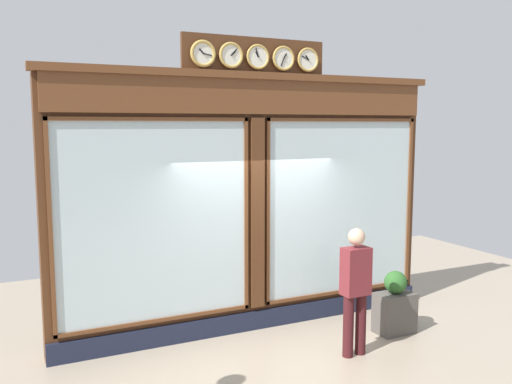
% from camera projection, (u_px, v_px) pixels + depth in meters
% --- Properties ---
extents(shop_facade, '(5.96, 0.42, 4.21)m').
position_uv_depth(shop_facade, '(252.00, 201.00, 7.93)').
color(shop_facade, '#4C2B16').
rests_on(shop_facade, ground_plane).
extents(pedestrian, '(0.37, 0.23, 1.69)m').
position_uv_depth(pedestrian, '(355.00, 286.00, 7.01)').
color(pedestrian, '#3A1316').
rests_on(pedestrian, ground_plane).
extents(planter_box, '(0.56, 0.36, 0.59)m').
position_uv_depth(planter_box, '(395.00, 313.00, 7.86)').
color(planter_box, '#4C4742').
rests_on(planter_box, ground_plane).
extents(planter_shrub, '(0.33, 0.33, 0.33)m').
position_uv_depth(planter_shrub, '(396.00, 282.00, 7.81)').
color(planter_shrub, '#285623').
rests_on(planter_shrub, planter_box).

